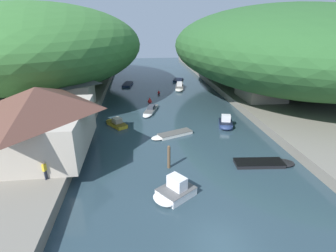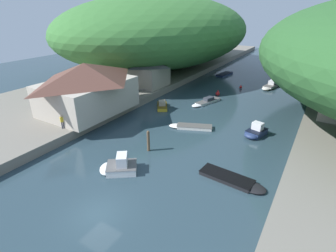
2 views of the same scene
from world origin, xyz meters
name	(u,v)px [view 2 (image 2 of 2)]	position (x,y,z in m)	size (l,w,h in m)	color
water_surface	(229,102)	(0.00, 30.00, 0.00)	(130.00, 130.00, 0.00)	#283D47
left_bank	(124,81)	(-22.35, 30.00, 0.55)	(22.00, 120.00, 1.11)	slate
hillside_left	(159,31)	(-23.45, 44.85, 9.13)	(38.83, 54.36, 16.06)	#387033
waterfront_building	(87,87)	(-14.71, 13.35, 4.54)	(9.40, 12.56, 6.63)	#B2A899
boathouse_shed	(146,70)	(-15.45, 28.01, 3.91)	(7.52, 6.52, 5.42)	gray
boat_mid_channel	(189,127)	(-1.06, 17.55, 0.19)	(5.72, 3.49, 0.40)	silver
boat_near_quay	(162,105)	(-8.22, 22.18, 0.38)	(3.52, 4.26, 1.23)	gold
boat_yellow_tender	(118,167)	(-2.40, 5.19, 0.54)	(4.10, 3.81, 1.79)	white
boat_far_right_bank	(271,86)	(4.05, 42.30, 0.40)	(2.69, 6.40, 1.32)	silver
boat_far_upstream	(284,78)	(5.18, 50.99, 0.21)	(3.35, 5.01, 0.42)	navy
boat_moored_right	(226,74)	(-7.06, 47.85, 0.22)	(2.65, 6.09, 0.44)	navy
boat_cabin_cruiser	(206,102)	(-3.09, 27.37, 0.28)	(3.07, 6.30, 0.90)	white
boat_small_dinghy	(234,180)	(7.68, 9.35, 0.19)	(6.21, 2.23, 0.39)	black
boat_open_rowboat	(255,132)	(6.86, 19.71, 0.50)	(2.46, 3.63, 1.64)	navy
mooring_post_second	(148,141)	(-2.20, 9.95, 1.23)	(0.32, 0.32, 2.44)	brown
channel_buoy_near	(218,93)	(-2.91, 32.23, 0.43)	(0.74, 0.74, 1.11)	red
channel_buoy_far	(241,87)	(-0.74, 38.68, 0.30)	(0.51, 0.51, 0.77)	red
person_on_quay	(126,96)	(-12.40, 18.72, 2.08)	(0.25, 0.39, 1.69)	#282D3D
person_by_boathouse	(62,121)	(-12.95, 7.44, 2.08)	(0.34, 0.43, 1.69)	#282D3D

